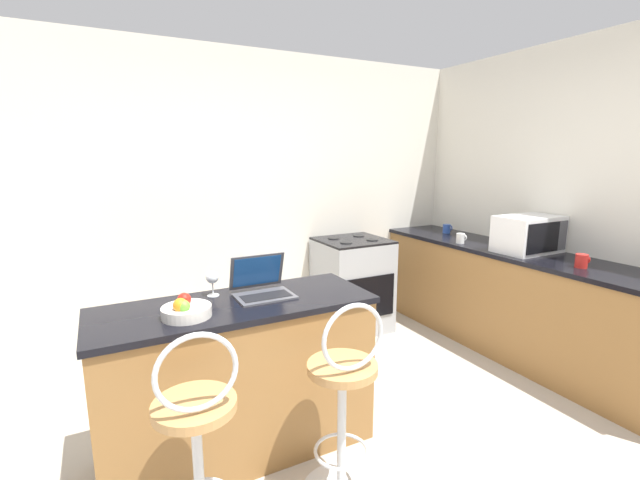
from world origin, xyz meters
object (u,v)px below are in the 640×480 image
object	(u,v)px
bar_stool_near	(198,452)
mug_red	(582,261)
stove_range	(352,284)
wine_glass_short	(212,278)
laptop	(261,285)
fruit_bowl	(186,310)
mug_white	(461,238)
bar_stool_far	(344,407)
microwave	(529,234)
mug_blue	(447,229)

from	to	relation	value
bar_stool_near	mug_red	bearing A→B (deg)	3.39
stove_range	wine_glass_short	xyz separation A→B (m)	(-1.60, -1.06, 0.55)
laptop	fruit_bowl	xyz separation A→B (m)	(-0.45, -0.16, -0.02)
mug_white	bar_stool_near	bearing A→B (deg)	-155.52
bar_stool_near	bar_stool_far	bearing A→B (deg)	0.00
bar_stool_near	stove_range	size ratio (longest dim) A/B	1.15
laptop	stove_range	size ratio (longest dim) A/B	0.36
mug_red	bar_stool_near	bearing A→B (deg)	-176.61
stove_range	microwave	bearing A→B (deg)	-48.44
microwave	fruit_bowl	size ratio (longest dim) A/B	2.17
laptop	mug_red	distance (m)	2.29
mug_red	stove_range	bearing A→B (deg)	118.54
mug_blue	mug_red	size ratio (longest dim) A/B	0.93
microwave	mug_white	bearing A→B (deg)	113.69
microwave	mug_blue	distance (m)	0.98
bar_stool_near	bar_stool_far	distance (m)	0.69
bar_stool_far	mug_red	world-z (taller)	bar_stool_far
wine_glass_short	fruit_bowl	distance (m)	0.34
mug_blue	laptop	bearing A→B (deg)	-157.01
mug_white	fruit_bowl	distance (m)	2.67
mug_blue	microwave	bearing A→B (deg)	-92.66
mug_blue	bar_stool_near	bearing A→B (deg)	-150.28
wine_glass_short	fruit_bowl	xyz separation A→B (m)	(-0.20, -0.26, -0.07)
bar_stool_near	mug_red	size ratio (longest dim) A/B	10.34
microwave	stove_range	size ratio (longest dim) A/B	0.58
laptop	fruit_bowl	world-z (taller)	laptop
fruit_bowl	stove_range	bearing A→B (deg)	36.53
stove_range	wine_glass_short	bearing A→B (deg)	-146.30
mug_red	wine_glass_short	bearing A→B (deg)	166.81
bar_stool_far	mug_blue	size ratio (longest dim) A/B	11.07
fruit_bowl	laptop	bearing A→B (deg)	19.75
laptop	mug_white	world-z (taller)	laptop
bar_stool_far	microwave	bearing A→B (deg)	17.43
stove_range	mug_red	size ratio (longest dim) A/B	8.98
stove_range	fruit_bowl	size ratio (longest dim) A/B	3.73
stove_range	wine_glass_short	world-z (taller)	wine_glass_short
bar_stool_near	fruit_bowl	size ratio (longest dim) A/B	4.30
laptop	stove_range	world-z (taller)	laptop
wine_glass_short	mug_white	distance (m)	2.41
mug_red	microwave	bearing A→B (deg)	78.49
bar_stool_near	mug_white	distance (m)	2.93
mug_white	fruit_bowl	bearing A→B (deg)	-164.41
bar_stool_near	wine_glass_short	distance (m)	0.94
mug_red	bar_stool_far	bearing A→B (deg)	-175.48
laptop	wine_glass_short	xyz separation A→B (m)	(-0.25, 0.10, 0.05)
bar_stool_far	fruit_bowl	world-z (taller)	bar_stool_far
laptop	mug_blue	size ratio (longest dim) A/B	3.42
mug_white	laptop	bearing A→B (deg)	-165.33
mug_white	fruit_bowl	size ratio (longest dim) A/B	0.38
bar_stool_far	mug_white	world-z (taller)	bar_stool_far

